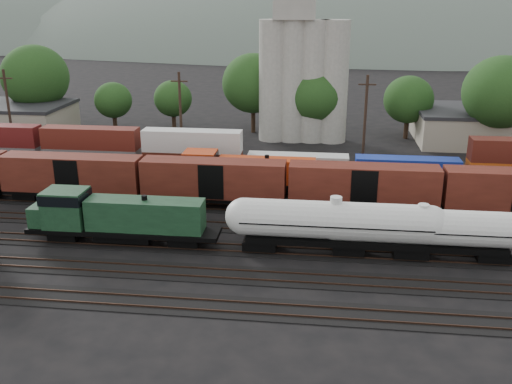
# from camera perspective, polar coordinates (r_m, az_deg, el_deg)

# --- Properties ---
(ground) EXTENTS (600.00, 600.00, 0.00)m
(ground) POSITION_cam_1_polar(r_m,az_deg,el_deg) (55.31, -0.67, -3.60)
(ground) COLOR black
(tracks) EXTENTS (180.00, 33.20, 0.20)m
(tracks) POSITION_cam_1_polar(r_m,az_deg,el_deg) (55.29, -0.67, -3.55)
(tracks) COLOR black
(tracks) RESTS_ON ground
(green_locomotive) EXTENTS (17.41, 3.07, 4.61)m
(green_locomotive) POSITION_cam_1_polar(r_m,az_deg,el_deg) (52.59, -14.15, -2.35)
(green_locomotive) COLOR black
(green_locomotive) RESTS_ON ground
(tank_car_a) EXTENTS (18.99, 3.40, 4.98)m
(tank_car_a) POSITION_cam_1_polar(r_m,az_deg,el_deg) (49.18, 7.91, -3.06)
(tank_car_a) COLOR silver
(tank_car_a) RESTS_ON ground
(tank_car_b) EXTENTS (17.64, 3.16, 4.62)m
(tank_car_b) POSITION_cam_1_polar(r_m,az_deg,el_deg) (49.97, 16.22, -3.55)
(tank_car_b) COLOR silver
(tank_car_b) RESTS_ON ground
(orange_locomotive) EXTENTS (17.97, 2.99, 4.49)m
(orange_locomotive) POSITION_cam_1_polar(r_m,az_deg,el_deg) (64.08, -1.64, 2.05)
(orange_locomotive) COLOR black
(orange_locomotive) RESTS_ON ground
(boxcar_string) EXTENTS (138.20, 2.90, 4.20)m
(boxcar_string) POSITION_cam_1_polar(r_m,az_deg,el_deg) (59.54, -4.27, 1.22)
(boxcar_string) COLOR black
(boxcar_string) RESTS_ON ground
(container_wall) EXTENTS (160.00, 2.60, 5.80)m
(container_wall) POSITION_cam_1_polar(r_m,az_deg,el_deg) (69.66, -5.17, 3.41)
(container_wall) COLOR black
(container_wall) RESTS_ON ground
(grain_silo) EXTENTS (13.40, 5.00, 29.00)m
(grain_silo) POSITION_cam_1_polar(r_m,az_deg,el_deg) (87.24, 4.64, 12.39)
(grain_silo) COLOR #A4A196
(grain_silo) RESTS_ON ground
(industrial_sheds) EXTENTS (119.38, 17.26, 5.10)m
(industrial_sheds) POSITION_cam_1_polar(r_m,az_deg,el_deg) (87.87, 6.66, 6.62)
(industrial_sheds) COLOR #9E937F
(industrial_sheds) RESTS_ON ground
(tree_band) EXTENTS (165.99, 19.34, 13.86)m
(tree_band) POSITION_cam_1_polar(r_m,az_deg,el_deg) (89.07, 2.67, 10.16)
(tree_band) COLOR black
(tree_band) RESTS_ON ground
(utility_poles) EXTENTS (122.20, 0.36, 12.00)m
(utility_poles) POSITION_cam_1_polar(r_m,az_deg,el_deg) (74.45, 1.53, 7.36)
(utility_poles) COLOR black
(utility_poles) RESTS_ON ground
(distant_hills) EXTENTS (860.00, 286.00, 130.00)m
(distant_hills) POSITION_cam_1_polar(r_m,az_deg,el_deg) (313.88, 10.09, 11.12)
(distant_hills) COLOR #59665B
(distant_hills) RESTS_ON ground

